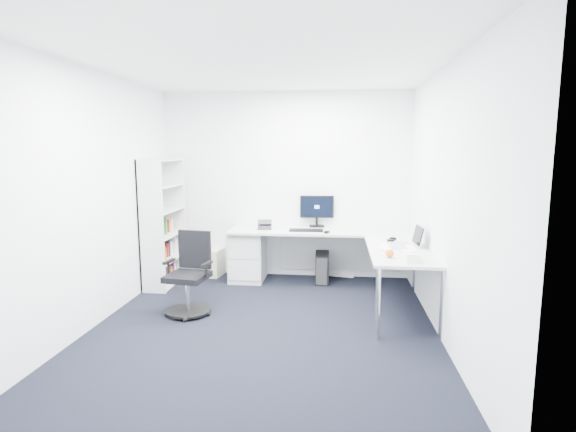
# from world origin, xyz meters

# --- Properties ---
(ground) EXTENTS (4.20, 4.20, 0.00)m
(ground) POSITION_xyz_m (0.00, 0.00, 0.00)
(ground) COLOR black
(ceiling) EXTENTS (4.20, 4.20, 0.00)m
(ceiling) POSITION_xyz_m (0.00, 0.00, 2.70)
(ceiling) COLOR white
(wall_back) EXTENTS (3.60, 0.02, 2.70)m
(wall_back) POSITION_xyz_m (0.00, 2.10, 1.35)
(wall_back) COLOR white
(wall_back) RESTS_ON ground
(wall_front) EXTENTS (3.60, 0.02, 2.70)m
(wall_front) POSITION_xyz_m (0.00, -2.10, 1.35)
(wall_front) COLOR white
(wall_front) RESTS_ON ground
(wall_left) EXTENTS (0.02, 4.20, 2.70)m
(wall_left) POSITION_xyz_m (-1.80, 0.00, 1.35)
(wall_left) COLOR white
(wall_left) RESTS_ON ground
(wall_right) EXTENTS (0.02, 4.20, 2.70)m
(wall_right) POSITION_xyz_m (1.80, 0.00, 1.35)
(wall_right) COLOR white
(wall_right) RESTS_ON ground
(l_desk) EXTENTS (2.59, 1.45, 0.76)m
(l_desk) POSITION_xyz_m (0.55, 1.40, 0.38)
(l_desk) COLOR #B9BBBB
(l_desk) RESTS_ON ground
(drawer_pedestal) EXTENTS (0.47, 0.59, 0.73)m
(drawer_pedestal) POSITION_xyz_m (-0.51, 1.78, 0.36)
(drawer_pedestal) COLOR #B9BBBB
(drawer_pedestal) RESTS_ON ground
(bookshelf) EXTENTS (0.34, 0.87, 1.75)m
(bookshelf) POSITION_xyz_m (-1.62, 1.45, 0.87)
(bookshelf) COLOR silver
(bookshelf) RESTS_ON ground
(task_chair) EXTENTS (0.59, 0.59, 0.94)m
(task_chair) POSITION_xyz_m (-0.92, 0.34, 0.47)
(task_chair) COLOR black
(task_chair) RESTS_ON ground
(black_pc_tower) EXTENTS (0.20, 0.43, 0.42)m
(black_pc_tower) POSITION_xyz_m (0.56, 1.78, 0.21)
(black_pc_tower) COLOR black
(black_pc_tower) RESTS_ON ground
(beige_pc_tower) EXTENTS (0.24, 0.44, 0.40)m
(beige_pc_tower) POSITION_xyz_m (-1.04, 1.97, 0.20)
(beige_pc_tower) COLOR beige
(beige_pc_tower) RESTS_ON ground
(power_strip) EXTENTS (0.36, 0.12, 0.04)m
(power_strip) POSITION_xyz_m (0.84, 2.07, 0.02)
(power_strip) COLOR white
(power_strip) RESTS_ON ground
(monitor) EXTENTS (0.50, 0.19, 0.47)m
(monitor) POSITION_xyz_m (0.47, 2.01, 0.99)
(monitor) COLOR black
(monitor) RESTS_ON l_desk
(black_keyboard) EXTENTS (0.47, 0.18, 0.02)m
(black_keyboard) POSITION_xyz_m (0.34, 1.65, 0.77)
(black_keyboard) COLOR black
(black_keyboard) RESTS_ON l_desk
(mouse) EXTENTS (0.08, 0.10, 0.03)m
(mouse) POSITION_xyz_m (0.63, 1.52, 0.77)
(mouse) COLOR black
(mouse) RESTS_ON l_desk
(desk_phone) EXTENTS (0.22, 0.22, 0.14)m
(desk_phone) POSITION_xyz_m (-0.26, 1.75, 0.82)
(desk_phone) COLOR #29282B
(desk_phone) RESTS_ON l_desk
(laptop) EXTENTS (0.39, 0.38, 0.26)m
(laptop) POSITION_xyz_m (1.48, 0.78, 0.88)
(laptop) COLOR #B9BBC0
(laptop) RESTS_ON l_desk
(white_keyboard) EXTENTS (0.14, 0.42, 0.01)m
(white_keyboard) POSITION_xyz_m (1.32, 0.72, 0.76)
(white_keyboard) COLOR white
(white_keyboard) RESTS_ON l_desk
(headphones) EXTENTS (0.18, 0.23, 0.05)m
(headphones) POSITION_xyz_m (1.43, 1.09, 0.78)
(headphones) COLOR black
(headphones) RESTS_ON l_desk
(orange_fruit) EXTENTS (0.09, 0.09, 0.09)m
(orange_fruit) POSITION_xyz_m (1.31, 0.20, 0.80)
(orange_fruit) COLOR orange
(orange_fruit) RESTS_ON l_desk
(tissue_box) EXTENTS (0.15, 0.26, 0.09)m
(tissue_box) POSITION_xyz_m (1.50, 0.10, 0.80)
(tissue_box) COLOR white
(tissue_box) RESTS_ON l_desk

